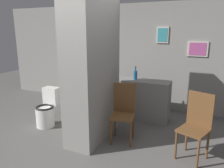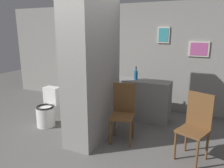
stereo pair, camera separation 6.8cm
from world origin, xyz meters
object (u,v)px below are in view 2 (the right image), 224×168
at_px(chair_by_doorway, 196,124).
at_px(bottle_tall, 136,75).
at_px(bicycle, 104,100).
at_px(toilet, 48,110).
at_px(chair_near_pillar, 123,110).

bearing_deg(chair_by_doorway, bottle_tall, 160.03).
bearing_deg(chair_by_doorway, bicycle, 172.49).
distance_m(chair_by_doorway, bicycle, 2.45).
bearing_deg(bicycle, toilet, -124.26).
xyz_separation_m(toilet, chair_near_pillar, (1.68, 0.07, 0.24)).
height_order(chair_near_pillar, bottle_tall, bottle_tall).
xyz_separation_m(chair_near_pillar, bicycle, (-0.92, 1.06, -0.24)).
height_order(toilet, chair_near_pillar, chair_near_pillar).
relative_size(chair_near_pillar, bottle_tall, 3.50).
bearing_deg(bicycle, chair_near_pillar, -49.14).
height_order(toilet, bottle_tall, bottle_tall).
height_order(toilet, bicycle, toilet).
bearing_deg(bicycle, chair_by_doorway, -28.24).
bearing_deg(toilet, bottle_tall, 36.63).
xyz_separation_m(chair_near_pillar, bottle_tall, (-0.14, 1.08, 0.44)).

